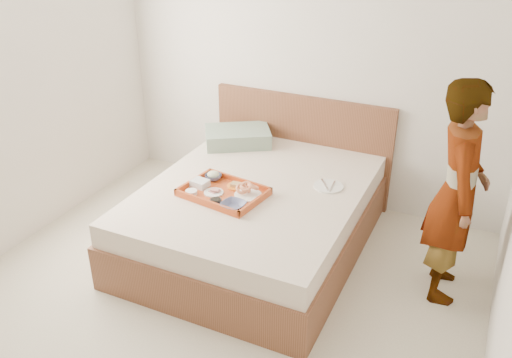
{
  "coord_description": "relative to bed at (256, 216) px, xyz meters",
  "views": [
    {
      "loc": [
        1.52,
        -2.27,
        2.46
      ],
      "look_at": [
        0.03,
        0.9,
        0.65
      ],
      "focal_mm": 37.89,
      "sensor_mm": 36.0,
      "label": 1
    }
  ],
  "objects": [
    {
      "name": "cheese_round",
      "position": [
        -0.36,
        -0.34,
        0.3
      ],
      "size": [
        0.1,
        0.1,
        0.03
      ],
      "primitive_type": "cylinder",
      "rotation": [
        0.0,
        0.0,
        -0.15
      ],
      "color": "white",
      "rests_on": "tray"
    },
    {
      "name": "navy_bowl_big",
      "position": [
        0.01,
        -0.38,
        0.3
      ],
      "size": [
        0.19,
        0.19,
        0.04
      ],
      "primitive_type": "imported",
      "rotation": [
        0.0,
        0.0,
        -0.15
      ],
      "color": "#11143F",
      "rests_on": "tray"
    },
    {
      "name": "person",
      "position": [
        1.42,
        0.07,
        0.5
      ],
      "size": [
        0.45,
        0.61,
        1.54
      ],
      "primitive_type": "imported",
      "rotation": [
        0.0,
        0.0,
        1.73
      ],
      "color": "white",
      "rests_on": "ground"
    },
    {
      "name": "tray",
      "position": [
        -0.16,
        -0.22,
        0.29
      ],
      "size": [
        0.64,
        0.51,
        0.05
      ],
      "primitive_type": "cube",
      "rotation": [
        0.0,
        0.0,
        -0.15
      ],
      "color": "#BF5024",
      "rests_on": "bed"
    },
    {
      "name": "bed",
      "position": [
        0.0,
        0.0,
        0.0
      ],
      "size": [
        1.65,
        2.0,
        0.53
      ],
      "primitive_type": "cube",
      "color": "brown",
      "rests_on": "ground"
    },
    {
      "name": "bread_plate",
      "position": [
        -0.12,
        -0.09,
        0.29
      ],
      "size": [
        0.16,
        0.16,
        0.01
      ],
      "primitive_type": "cylinder",
      "rotation": [
        0.0,
        0.0,
        -0.15
      ],
      "color": "orange",
      "rests_on": "tray"
    },
    {
      "name": "plastic_tub",
      "position": [
        -0.36,
        -0.21,
        0.31
      ],
      "size": [
        0.14,
        0.12,
        0.05
      ],
      "primitive_type": "cube",
      "rotation": [
        0.0,
        0.0,
        -0.15
      ],
      "color": "silver",
      "rests_on": "tray"
    },
    {
      "name": "pillow",
      "position": [
        -0.49,
        0.67,
        0.33
      ],
      "size": [
        0.68,
        0.62,
        0.13
      ],
      "primitive_type": "cube",
      "rotation": [
        0.0,
        0.0,
        0.56
      ],
      "color": "#97AA9A",
      "rests_on": "bed"
    },
    {
      "name": "meat_plate",
      "position": [
        -0.22,
        -0.26,
        0.29
      ],
      "size": [
        0.16,
        0.16,
        0.01
      ],
      "primitive_type": "cylinder",
      "rotation": [
        0.0,
        0.0,
        -0.15
      ],
      "color": "white",
      "rests_on": "tray"
    },
    {
      "name": "dinner_plate",
      "position": [
        0.5,
        0.23,
        0.27
      ],
      "size": [
        0.28,
        0.28,
        0.01
      ],
      "primitive_type": "cylinder",
      "rotation": [
        0.0,
        0.0,
        0.28
      ],
      "color": "white",
      "rests_on": "bed"
    },
    {
      "name": "wall_back",
      "position": [
        0.02,
        1.0,
        1.04
      ],
      "size": [
        3.5,
        0.01,
        2.6
      ],
      "primitive_type": "cube",
      "color": "silver",
      "rests_on": "ground"
    },
    {
      "name": "salad_bowl",
      "position": [
        -0.33,
        -0.06,
        0.3
      ],
      "size": [
        0.15,
        0.15,
        0.04
      ],
      "primitive_type": "imported",
      "rotation": [
        0.0,
        0.0,
        -0.15
      ],
      "color": "#11143F",
      "rests_on": "tray"
    },
    {
      "name": "sauce_dish",
      "position": [
        -0.13,
        -0.38,
        0.3
      ],
      "size": [
        0.1,
        0.1,
        0.03
      ],
      "primitive_type": "cylinder",
      "rotation": [
        0.0,
        0.0,
        -0.15
      ],
      "color": "black",
      "rests_on": "tray"
    },
    {
      "name": "ground",
      "position": [
        0.02,
        -1.0,
        -0.27
      ],
      "size": [
        3.5,
        4.0,
        0.01
      ],
      "primitive_type": "cube",
      "color": "beige",
      "rests_on": "ground"
    },
    {
      "name": "headboard",
      "position": [
        0.0,
        0.97,
        0.21
      ],
      "size": [
        1.65,
        0.06,
        0.95
      ],
      "primitive_type": "cube",
      "color": "brown",
      "rests_on": "ground"
    },
    {
      "name": "prawn_plate",
      "position": [
        0.03,
        -0.19,
        0.29
      ],
      "size": [
        0.23,
        0.23,
        0.01
      ],
      "primitive_type": "cylinder",
      "rotation": [
        0.0,
        0.0,
        -0.15
      ],
      "color": "white",
      "rests_on": "tray"
    }
  ]
}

